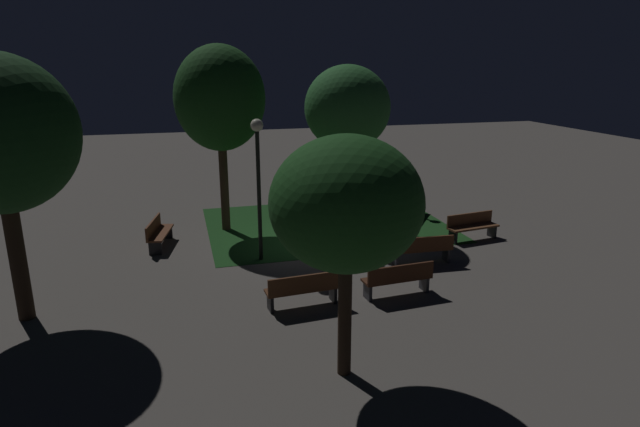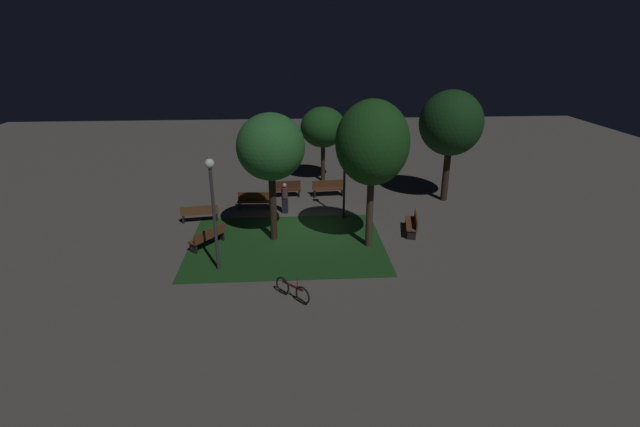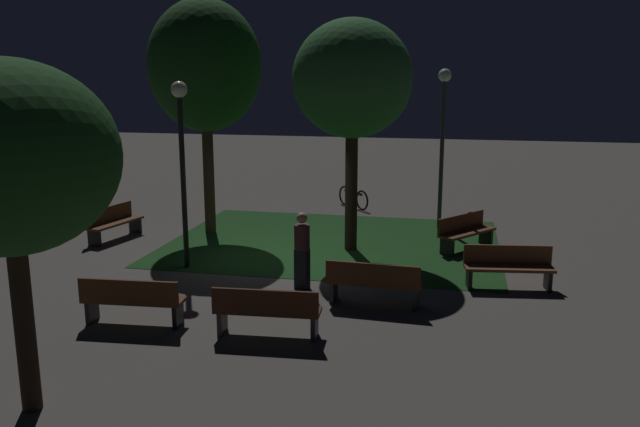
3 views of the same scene
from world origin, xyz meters
TOP-DOWN VIEW (x-y plane):
  - ground_plane at (0.00, 0.00)m, footprint 60.00×60.00m
  - grass_lawn at (1.15, 1.81)m, footprint 8.48×6.55m
  - bench_path_side at (-1.23, -4.57)m, footprint 1.83×0.62m
  - bench_corner at (1.24, -4.57)m, footprint 1.83×0.61m
  - bench_front_right at (-4.69, 0.92)m, footprint 0.83×1.86m
  - bench_front_left at (4.52, 1.84)m, footprint 1.47×1.73m
  - bench_lawn_edge at (2.79, -2.71)m, footprint 1.82×0.57m
  - bench_back_row at (5.38, -1.07)m, footprint 1.85×0.73m
  - tree_back_left at (1.70, 1.21)m, footprint 2.89×2.89m
  - tree_right_canopy at (-2.43, 2.18)m, footprint 3.01×3.01m
  - tree_near_wall at (-1.13, -7.53)m, footprint 2.73×2.73m
  - lamp_post_path_center at (3.81, 4.01)m, footprint 0.36×0.36m
  - lamp_post_plaza_east at (-1.71, -1.12)m, footprint 0.36×0.36m
  - bicycle at (0.93, 6.35)m, footprint 1.19×1.22m
  - pedestrian at (1.23, -2.01)m, footprint 0.32×0.32m

SIDE VIEW (x-z plane):
  - ground_plane at x=0.00m, z-range 0.00..0.00m
  - grass_lawn at x=1.15m, z-range 0.00..0.01m
  - bicycle at x=0.93m, z-range -0.12..0.81m
  - bench_path_side at x=-1.23m, z-range 0.04..0.92m
  - bench_corner at x=1.24m, z-range 0.04..0.92m
  - bench_front_right at x=-4.69m, z-range 0.04..0.92m
  - bench_front_left at x=4.52m, z-range 0.04..0.92m
  - bench_lawn_edge at x=2.79m, z-range 0.04..0.92m
  - bench_back_row at x=5.38m, z-range 0.04..0.92m
  - pedestrian at x=1.23m, z-range 0.05..1.66m
  - lamp_post_plaza_east at x=-1.71m, z-range 0.78..4.98m
  - lamp_post_path_center at x=3.81m, z-range 0.81..5.30m
  - tree_near_wall at x=-1.13m, z-range 1.05..5.62m
  - tree_back_left at x=1.70m, z-range 1.37..7.03m
  - tree_right_canopy at x=-2.43m, z-range 1.38..7.68m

